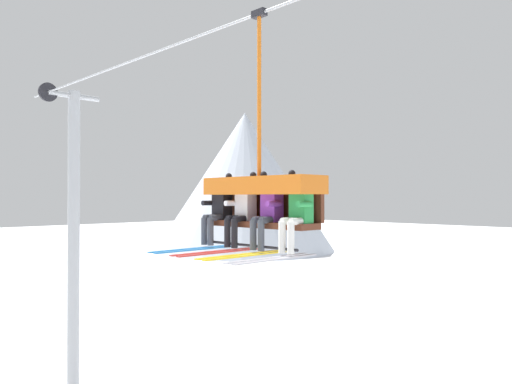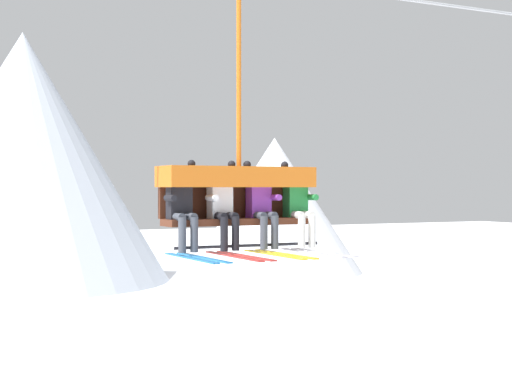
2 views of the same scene
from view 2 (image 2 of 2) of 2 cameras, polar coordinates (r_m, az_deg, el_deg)
name	(u,v)px [view 2 (image 2 of 2)]	position (r m, az deg, el deg)	size (l,w,h in m)	color
mountain_peak_central	(23,157)	(53.60, -16.60, 2.45)	(19.13, 19.13, 16.37)	silver
mountain_peak_east	(275,205)	(57.30, 1.37, -0.95)	(12.81, 12.81, 9.83)	white
chairlift_chair	(237,184)	(11.47, -1.42, 0.56)	(2.30, 0.74, 3.97)	#512819
skier_black	(183,206)	(10.90, -5.36, -1.04)	(0.48, 1.70, 1.34)	black
skier_white	(224,206)	(11.14, -2.38, -1.01)	(0.48, 1.70, 1.34)	silver
skier_purple	(262,205)	(11.42, 0.45, -0.98)	(0.48, 1.70, 1.34)	purple
skier_green	(299,205)	(11.72, 3.16, -0.95)	(0.48, 1.70, 1.34)	#23843D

